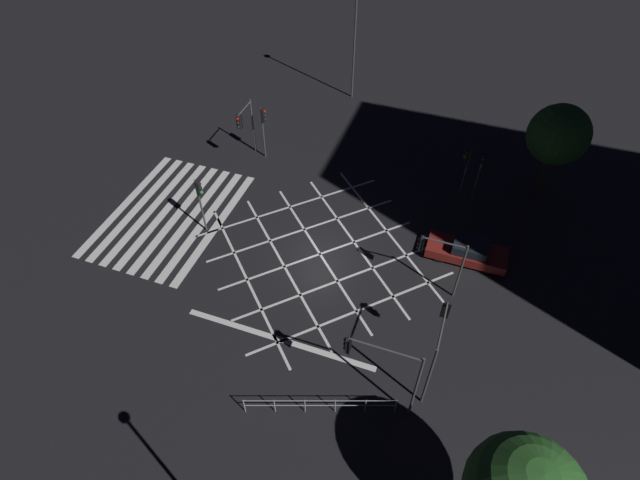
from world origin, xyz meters
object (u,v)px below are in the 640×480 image
Objects in this scene: traffic_light_ne_cross at (380,362)px; waiting_car at (467,251)px; traffic_light_median_north at (438,254)px; traffic_light_nw_cross at (466,164)px; traffic_light_sw_main at (245,122)px; traffic_light_ne_main at (439,337)px; traffic_light_median_south at (200,195)px; traffic_light_sw_cross at (264,123)px; street_tree_far at (558,135)px; traffic_light_nw_main at (480,168)px; street_lamp_east at (356,8)px.

waiting_car is (-9.96, 2.59, -2.74)m from traffic_light_ne_cross.
traffic_light_nw_cross is at bearing -91.63° from traffic_light_median_north.
traffic_light_sw_main is 19.08m from traffic_light_ne_main.
traffic_light_median_south is 7.79m from traffic_light_sw_cross.
traffic_light_ne_main is 15.53m from street_tree_far.
traffic_light_median_south is 15.14m from waiting_car.
traffic_light_ne_cross is 1.06× the size of traffic_light_ne_main.
waiting_car is at bearing -18.84° from traffic_light_sw_cross.
street_tree_far is at bearing 7.07° from traffic_light_sw_cross.
street_tree_far reaches higher than traffic_light_nw_cross.
traffic_light_nw_main is 1.02× the size of traffic_light_nw_cross.
traffic_light_sw_main is at bearing 3.18° from traffic_light_nw_cross.
waiting_car is (14.49, 11.14, -6.30)m from street_lamp_east.
traffic_light_sw_main is 11.77m from street_lamp_east.
traffic_light_sw_cross is at bearing -82.93° from street_tree_far.
street_tree_far is (-2.20, 17.73, 1.71)m from traffic_light_sw_cross.
waiting_car is (7.10, -3.38, -3.81)m from street_tree_far.
street_tree_far is (-2.86, 18.73, 1.49)m from traffic_light_sw_main.
traffic_light_median_south is at bearing -0.00° from traffic_light_median_north.
traffic_light_nw_cross is 0.37× the size of street_lamp_east.
street_lamp_east reaches higher than traffic_light_nw_cross.
traffic_light_median_south is at bearing 5.09° from traffic_light_sw_main.
traffic_light_nw_main is 15.00m from traffic_light_sw_main.
traffic_light_ne_cross is 18.95m from traffic_light_sw_cross.
traffic_light_ne_cross is 15.06m from traffic_light_nw_cross.
traffic_light_nw_cross is 0.83× the size of waiting_car.
traffic_light_median_north is at bearing -99.03° from traffic_light_ne_cross.
traffic_light_ne_cross is 1.03× the size of waiting_car.
traffic_light_median_south is 1.04× the size of traffic_light_nw_cross.
traffic_light_nw_cross is 0.96× the size of traffic_light_median_north.
traffic_light_sw_cross is (-7.78, 0.37, -0.00)m from traffic_light_median_south.
traffic_light_sw_main is at bearing 50.62° from traffic_light_ne_main.
street_tree_far reaches higher than waiting_car.
traffic_light_ne_cross is 1.19× the size of traffic_light_median_south.
traffic_light_nw_main is at bearing -98.08° from traffic_light_median_north.
waiting_car is at bearing -117.00° from traffic_light_median_north.
waiting_car is at bearing 37.55° from street_lamp_east.
waiting_car is (4.86, 0.37, -2.07)m from traffic_light_nw_main.
traffic_light_nw_main is at bearing 48.19° from street_lamp_east.
traffic_light_ne_cross is at bearing -19.29° from street_tree_far.
traffic_light_median_south reaches higher than traffic_light_sw_cross.
traffic_light_sw_cross reaches higher than traffic_light_nw_main.
traffic_light_nw_cross is (-0.17, -0.87, -0.06)m from traffic_light_nw_main.
traffic_light_ne_cross is at bearing 41.94° from traffic_light_sw_main.
street_tree_far is 8.73m from waiting_car.
traffic_light_nw_main is 4.70m from street_tree_far.
street_lamp_east reaches higher than traffic_light_sw_cross.
traffic_light_nw_cross is (-7.91, 13.47, -0.10)m from traffic_light_median_south.
traffic_light_nw_main is (-7.74, 14.35, -0.03)m from traffic_light_median_south.
waiting_car is at bearing -104.60° from traffic_light_ne_cross.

